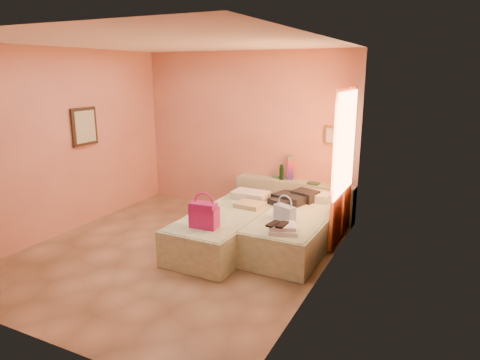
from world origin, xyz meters
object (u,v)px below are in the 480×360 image
at_px(water_bottle, 281,173).
at_px(bed_left, 227,230).
at_px(flower_vase, 344,177).
at_px(bed_right, 296,231).
at_px(blue_handbag, 285,213).
at_px(magenta_handbag, 204,215).
at_px(green_book, 314,183).
at_px(headboard_ledge, 294,199).
at_px(towel_stack, 283,229).

bearing_deg(water_bottle, bed_left, -97.54).
bearing_deg(flower_vase, bed_right, -105.60).
relative_size(bed_left, blue_handbag, 6.52).
height_order(water_bottle, magenta_handbag, water_bottle).
relative_size(bed_left, magenta_handbag, 5.61).
bearing_deg(green_book, blue_handbag, -86.25).
distance_m(headboard_ledge, green_book, 0.50).
distance_m(bed_left, magenta_handbag, 0.73).
relative_size(headboard_ledge, water_bottle, 8.03).
relative_size(bed_left, green_book, 10.57).
xyz_separation_m(bed_left, water_bottle, (0.21, 1.60, 0.53)).
relative_size(headboard_ledge, green_book, 10.84).
distance_m(water_bottle, blue_handbag, 1.61).
xyz_separation_m(water_bottle, green_book, (0.58, -0.04, -0.11)).
bearing_deg(bed_left, water_bottle, 83.40).
xyz_separation_m(green_book, towel_stack, (0.18, -1.88, -0.12)).
bearing_deg(water_bottle, headboard_ledge, 5.91).
bearing_deg(bed_right, flower_vase, 75.34).
relative_size(green_book, blue_handbag, 0.62).
relative_size(water_bottle, flower_vase, 0.91).
xyz_separation_m(bed_right, magenta_handbag, (-0.90, -1.01, 0.42)).
xyz_separation_m(bed_left, towel_stack, (0.98, -0.33, 0.30)).
distance_m(green_book, flower_vase, 0.49).
height_order(bed_right, water_bottle, water_bottle).
relative_size(bed_right, towel_stack, 5.71).
bearing_deg(bed_right, magenta_handbag, -130.78).
height_order(bed_left, green_book, green_book).
relative_size(headboard_ledge, bed_right, 1.02).
bearing_deg(headboard_ledge, bed_right, -69.28).
relative_size(magenta_handbag, blue_handbag, 1.16).
bearing_deg(flower_vase, magenta_handbag, -118.82).
xyz_separation_m(flower_vase, towel_stack, (-0.28, -2.01, -0.24)).
relative_size(water_bottle, green_book, 1.35).
distance_m(water_bottle, green_book, 0.60).
height_order(bed_left, water_bottle, water_bottle).
distance_m(headboard_ledge, flower_vase, 0.94).
relative_size(headboard_ledge, flower_vase, 7.27).
bearing_deg(magenta_handbag, water_bottle, 79.59).
height_order(bed_left, flower_vase, flower_vase).
relative_size(bed_right, water_bottle, 7.84).
relative_size(bed_right, magenta_handbag, 5.61).
bearing_deg(blue_handbag, bed_left, -146.79).
relative_size(blue_handbag, towel_stack, 0.88).
bearing_deg(towel_stack, headboard_ledge, 105.35).
bearing_deg(green_book, magenta_handbag, -107.67).
bearing_deg(bed_left, magenta_handbag, -89.14).
height_order(flower_vase, towel_stack, flower_vase).
xyz_separation_m(bed_right, green_book, (-0.10, 1.15, 0.42)).
height_order(bed_right, blue_handbag, blue_handbag).
bearing_deg(magenta_handbag, bed_right, 43.38).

